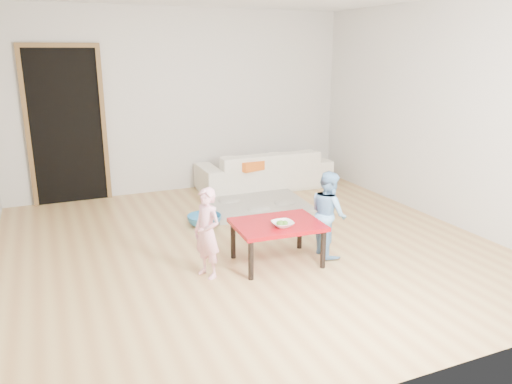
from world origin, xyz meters
TOP-DOWN VIEW (x-y plane):
  - floor at (0.00, 0.00)m, footprint 5.00×5.00m
  - back_wall at (0.00, 2.50)m, footprint 5.00×0.02m
  - right_wall at (2.50, 0.00)m, footprint 0.02×5.00m
  - doorway at (-1.60, 2.48)m, footprint 1.02×0.08m
  - sofa at (1.11, 2.05)m, footprint 1.99×0.81m
  - cushion at (0.81, 1.86)m, footprint 0.59×0.55m
  - red_table at (0.09, -0.52)m, footprint 0.87×0.67m
  - bowl at (0.08, -0.64)m, footprint 0.20×0.20m
  - broccoli at (0.08, -0.64)m, footprint 0.12×0.12m
  - child_pink at (-0.63, -0.54)m, footprint 0.31×0.36m
  - child_blue at (0.66, -0.53)m, footprint 0.36×0.44m
  - basin at (-0.24, 0.79)m, footprint 0.41×0.41m
  - blanket at (0.62, 1.19)m, footprint 1.39×1.20m

SIDE VIEW (x-z plane):
  - floor at x=0.00m, z-range -0.01..0.01m
  - blanket at x=0.62m, z-range 0.00..0.06m
  - basin at x=-0.24m, z-range 0.00..0.13m
  - red_table at x=0.09m, z-range 0.00..0.42m
  - sofa at x=1.11m, z-range 0.00..0.58m
  - child_pink at x=-0.63m, z-range 0.00..0.84m
  - child_blue at x=0.66m, z-range 0.00..0.87m
  - bowl at x=0.08m, z-range 0.42..0.47m
  - broccoli at x=0.08m, z-range 0.42..0.47m
  - cushion at x=0.81m, z-range 0.38..0.51m
  - doorway at x=-1.60m, z-range -0.03..2.08m
  - back_wall at x=0.00m, z-range 0.00..2.60m
  - right_wall at x=2.50m, z-range 0.00..2.60m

